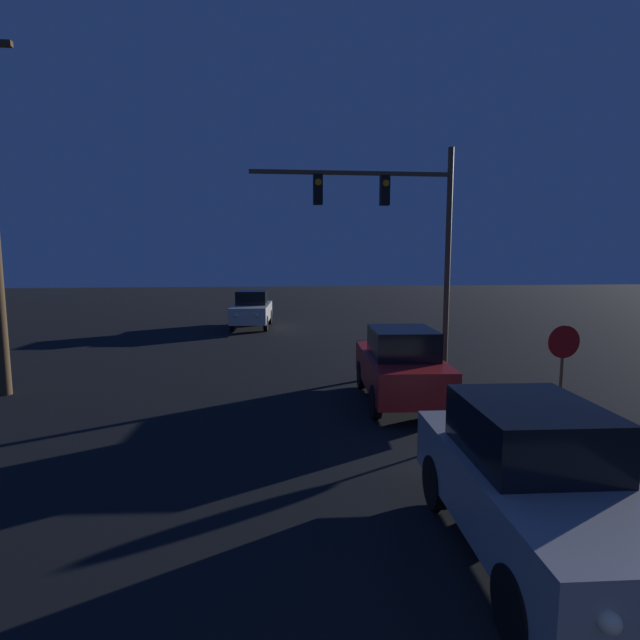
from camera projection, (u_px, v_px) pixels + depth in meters
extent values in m
cube|color=#99999E|center=(535.00, 497.00, 5.80)|extent=(1.88, 4.18, 0.80)
cube|color=black|center=(530.00, 430.00, 5.91)|extent=(1.53, 1.86, 0.67)
cylinder|color=black|center=(516.00, 608.00, 4.54)|extent=(0.22, 0.75, 0.75)
cylinder|color=black|center=(544.00, 479.00, 7.16)|extent=(0.22, 0.75, 0.75)
cylinder|color=black|center=(436.00, 482.00, 7.06)|extent=(0.22, 0.75, 0.75)
sphere|color=#F9EFC6|center=(609.00, 622.00, 3.71)|extent=(0.18, 0.18, 0.18)
cube|color=#B21E1E|center=(400.00, 371.00, 12.21)|extent=(1.96, 4.21, 0.80)
cube|color=black|center=(402.00, 342.00, 11.91)|extent=(1.56, 1.88, 0.67)
cylinder|color=black|center=(362.00, 375.00, 13.49)|extent=(0.23, 0.76, 0.75)
cylinder|color=black|center=(419.00, 374.00, 13.56)|extent=(0.23, 0.76, 0.75)
cylinder|color=black|center=(376.00, 402.00, 10.97)|extent=(0.23, 0.76, 0.75)
cylinder|color=black|center=(446.00, 401.00, 11.03)|extent=(0.23, 0.76, 0.75)
sphere|color=#F9EFC6|center=(369.00, 351.00, 14.24)|extent=(0.18, 0.18, 0.18)
sphere|color=#F9EFC6|center=(402.00, 351.00, 14.28)|extent=(0.18, 0.18, 0.18)
cube|color=beige|center=(252.00, 312.00, 24.89)|extent=(2.03, 4.23, 0.80)
cube|color=black|center=(252.00, 297.00, 25.00)|extent=(1.59, 1.91, 0.67)
cylinder|color=black|center=(266.00, 324.00, 23.70)|extent=(0.25, 0.76, 0.75)
cylinder|color=black|center=(232.00, 324.00, 23.66)|extent=(0.25, 0.76, 0.75)
cylinder|color=black|center=(270.00, 317.00, 26.23)|extent=(0.25, 0.76, 0.75)
cylinder|color=black|center=(240.00, 317.00, 26.19)|extent=(0.25, 0.76, 0.75)
sphere|color=#F9EFC6|center=(257.00, 316.00, 22.84)|extent=(0.18, 0.18, 0.18)
sphere|color=#F9EFC6|center=(237.00, 316.00, 22.81)|extent=(0.18, 0.18, 0.18)
cylinder|color=brown|center=(448.00, 259.00, 15.88)|extent=(0.18, 0.18, 6.91)
cube|color=brown|center=(352.00, 173.00, 15.23)|extent=(6.24, 0.12, 0.12)
cube|color=black|center=(385.00, 191.00, 15.40)|extent=(0.28, 0.28, 0.90)
cylinder|color=orange|center=(386.00, 183.00, 15.23)|extent=(0.20, 0.02, 0.20)
cube|color=black|center=(318.00, 190.00, 15.20)|extent=(0.28, 0.28, 0.90)
cylinder|color=orange|center=(318.00, 182.00, 15.02)|extent=(0.20, 0.02, 0.20)
cylinder|color=brown|center=(562.00, 369.00, 11.35)|extent=(0.07, 0.07, 2.01)
cylinder|color=red|center=(564.00, 342.00, 11.25)|extent=(0.75, 0.03, 0.75)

